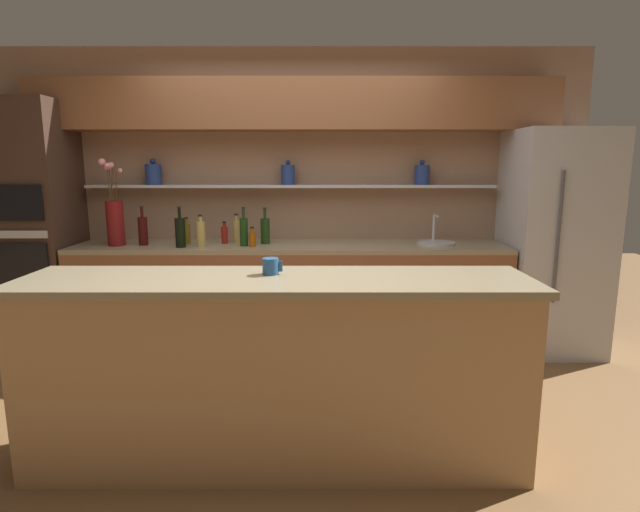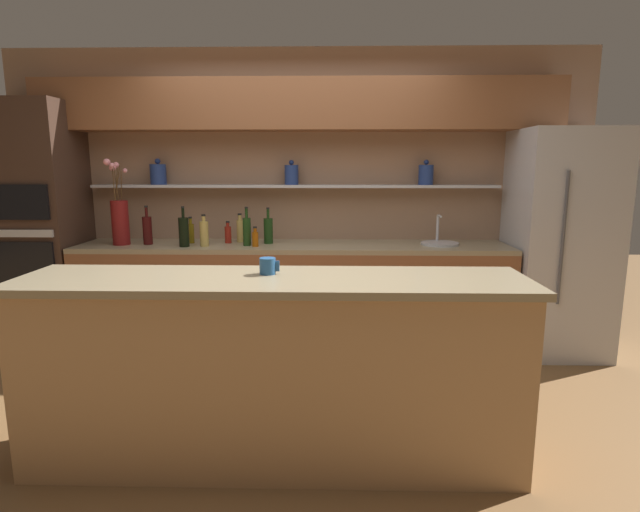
{
  "view_description": "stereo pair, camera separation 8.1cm",
  "coord_description": "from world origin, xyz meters",
  "px_view_note": "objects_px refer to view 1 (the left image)",
  "views": [
    {
      "loc": [
        0.23,
        -3.0,
        1.59
      ],
      "look_at": [
        0.22,
        0.37,
        0.98
      ],
      "focal_mm": 28.0,
      "sensor_mm": 36.0,
      "label": 1
    },
    {
      "loc": [
        0.31,
        -3.0,
        1.59
      ],
      "look_at": [
        0.22,
        0.37,
        0.98
      ],
      "focal_mm": 28.0,
      "sensor_mm": 36.0,
      "label": 2
    }
  ],
  "objects_px": {
    "oven_tower": "(32,228)",
    "bottle_wine_4": "(244,231)",
    "bottle_sauce_2": "(225,234)",
    "bottle_wine_7": "(266,230)",
    "bottle_wine_0": "(181,232)",
    "sink_fixture": "(437,242)",
    "refrigerator": "(554,243)",
    "bottle_sauce_3": "(253,238)",
    "bottle_wine_1": "(144,230)",
    "flower_vase": "(115,219)",
    "bottle_spirit_8": "(201,233)",
    "coffee_mug": "(271,266)",
    "bottle_oil_6": "(188,233)",
    "bottle_spirit_5": "(237,230)"
  },
  "relations": [
    {
      "from": "flower_vase",
      "to": "bottle_spirit_8",
      "type": "height_order",
      "value": "flower_vase"
    },
    {
      "from": "flower_vase",
      "to": "bottle_wine_4",
      "type": "xyz_separation_m",
      "value": [
        1.09,
        -0.03,
        -0.1
      ]
    },
    {
      "from": "bottle_wine_0",
      "to": "oven_tower",
      "type": "bearing_deg",
      "value": 173.49
    },
    {
      "from": "bottle_wine_7",
      "to": "refrigerator",
      "type": "bearing_deg",
      "value": -1.81
    },
    {
      "from": "flower_vase",
      "to": "bottle_wine_0",
      "type": "height_order",
      "value": "flower_vase"
    },
    {
      "from": "refrigerator",
      "to": "bottle_sauce_3",
      "type": "bearing_deg",
      "value": -177.91
    },
    {
      "from": "bottle_wine_0",
      "to": "sink_fixture",
      "type": "bearing_deg",
      "value": 4.31
    },
    {
      "from": "bottle_spirit_5",
      "to": "bottle_oil_6",
      "type": "bearing_deg",
      "value": -169.64
    },
    {
      "from": "flower_vase",
      "to": "bottle_wine_7",
      "type": "distance_m",
      "value": 1.26
    },
    {
      "from": "bottle_spirit_8",
      "to": "coffee_mug",
      "type": "distance_m",
      "value": 1.69
    },
    {
      "from": "bottle_spirit_8",
      "to": "bottle_wine_0",
      "type": "bearing_deg",
      "value": -170.42
    },
    {
      "from": "bottle_wine_4",
      "to": "bottle_wine_7",
      "type": "bearing_deg",
      "value": 36.31
    },
    {
      "from": "refrigerator",
      "to": "bottle_oil_6",
      "type": "xyz_separation_m",
      "value": [
        -3.14,
        0.08,
        0.07
      ]
    },
    {
      "from": "bottle_oil_6",
      "to": "bottle_wine_7",
      "type": "distance_m",
      "value": 0.68
    },
    {
      "from": "oven_tower",
      "to": "bottle_wine_4",
      "type": "relative_size",
      "value": 6.46
    },
    {
      "from": "flower_vase",
      "to": "bottle_wine_7",
      "type": "xyz_separation_m",
      "value": [
        1.25,
        0.1,
        -0.11
      ]
    },
    {
      "from": "oven_tower",
      "to": "sink_fixture",
      "type": "distance_m",
      "value": 3.48
    },
    {
      "from": "sink_fixture",
      "to": "bottle_wine_4",
      "type": "xyz_separation_m",
      "value": [
        -1.64,
        -0.09,
        0.1
      ]
    },
    {
      "from": "coffee_mug",
      "to": "sink_fixture",
      "type": "bearing_deg",
      "value": 52.81
    },
    {
      "from": "bottle_oil_6",
      "to": "coffee_mug",
      "type": "relative_size",
      "value": 2.18
    },
    {
      "from": "bottle_wine_0",
      "to": "bottle_wine_4",
      "type": "bearing_deg",
      "value": 7.75
    },
    {
      "from": "bottle_oil_6",
      "to": "coffee_mug",
      "type": "distance_m",
      "value": 1.91
    },
    {
      "from": "bottle_sauce_2",
      "to": "bottle_wine_7",
      "type": "relative_size",
      "value": 0.62
    },
    {
      "from": "oven_tower",
      "to": "bottle_oil_6",
      "type": "relative_size",
      "value": 9.19
    },
    {
      "from": "bottle_wine_7",
      "to": "oven_tower",
      "type": "bearing_deg",
      "value": -178.83
    },
    {
      "from": "coffee_mug",
      "to": "bottle_sauce_3",
      "type": "bearing_deg",
      "value": 101.22
    },
    {
      "from": "bottle_sauce_2",
      "to": "bottle_sauce_3",
      "type": "xyz_separation_m",
      "value": [
        0.27,
        -0.19,
        -0.01
      ]
    },
    {
      "from": "bottle_sauce_2",
      "to": "bottle_spirit_5",
      "type": "relative_size",
      "value": 0.76
    },
    {
      "from": "coffee_mug",
      "to": "flower_vase",
      "type": "bearing_deg",
      "value": 132.56
    },
    {
      "from": "sink_fixture",
      "to": "bottle_sauce_2",
      "type": "height_order",
      "value": "sink_fixture"
    },
    {
      "from": "refrigerator",
      "to": "bottle_sauce_2",
      "type": "bearing_deg",
      "value": 178.1
    },
    {
      "from": "oven_tower",
      "to": "bottle_oil_6",
      "type": "distance_m",
      "value": 1.32
    },
    {
      "from": "refrigerator",
      "to": "coffee_mug",
      "type": "xyz_separation_m",
      "value": [
        -2.25,
        -1.61,
        0.12
      ]
    },
    {
      "from": "bottle_spirit_5",
      "to": "bottle_sauce_2",
      "type": "bearing_deg",
      "value": -147.4
    },
    {
      "from": "refrigerator",
      "to": "bottle_wine_7",
      "type": "relative_size",
      "value": 6.02
    },
    {
      "from": "refrigerator",
      "to": "bottle_sauce_3",
      "type": "relative_size",
      "value": 11.15
    },
    {
      "from": "bottle_wine_0",
      "to": "bottle_spirit_8",
      "type": "height_order",
      "value": "bottle_wine_0"
    },
    {
      "from": "oven_tower",
      "to": "bottle_sauce_2",
      "type": "relative_size",
      "value": 11.01
    },
    {
      "from": "bottle_oil_6",
      "to": "bottle_spirit_5",
      "type": "bearing_deg",
      "value": 10.36
    },
    {
      "from": "bottle_wine_1",
      "to": "flower_vase",
      "type": "bearing_deg",
      "value": -175.85
    },
    {
      "from": "sink_fixture",
      "to": "bottle_wine_1",
      "type": "bearing_deg",
      "value": -178.84
    },
    {
      "from": "bottle_oil_6",
      "to": "bottle_wine_1",
      "type": "bearing_deg",
      "value": -167.07
    },
    {
      "from": "bottle_wine_4",
      "to": "refrigerator",
      "type": "bearing_deg",
      "value": 0.96
    },
    {
      "from": "sink_fixture",
      "to": "bottle_sauce_3",
      "type": "height_order",
      "value": "sink_fixture"
    },
    {
      "from": "bottle_spirit_8",
      "to": "coffee_mug",
      "type": "bearing_deg",
      "value": -64.42
    },
    {
      "from": "oven_tower",
      "to": "bottle_wine_1",
      "type": "distance_m",
      "value": 0.97
    },
    {
      "from": "sink_fixture",
      "to": "bottle_oil_6",
      "type": "bearing_deg",
      "value": 179.2
    },
    {
      "from": "bottle_wine_1",
      "to": "bottle_wine_7",
      "type": "height_order",
      "value": "bottle_wine_1"
    },
    {
      "from": "flower_vase",
      "to": "coffee_mug",
      "type": "xyz_separation_m",
      "value": [
        1.47,
        -1.6,
        -0.08
      ]
    },
    {
      "from": "bottle_wine_1",
      "to": "bottle_spirit_5",
      "type": "distance_m",
      "value": 0.78
    }
  ]
}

